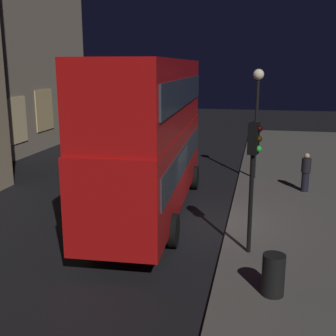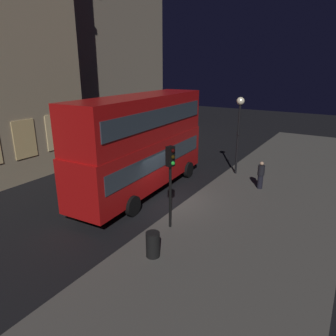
{
  "view_description": "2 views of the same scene",
  "coord_description": "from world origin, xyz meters",
  "px_view_note": "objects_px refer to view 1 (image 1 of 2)",
  "views": [
    {
      "loc": [
        -13.97,
        -1.82,
        5.29
      ],
      "look_at": [
        -0.2,
        1.2,
        1.93
      ],
      "focal_mm": 46.19,
      "sensor_mm": 36.0,
      "label": 1
    },
    {
      "loc": [
        -12.79,
        -7.99,
        6.89
      ],
      "look_at": [
        0.17,
        0.06,
        1.88
      ],
      "focal_mm": 32.89,
      "sensor_mm": 36.0,
      "label": 2
    }
  ],
  "objects_px": {
    "traffic_light_near_kerb": "(253,161)",
    "traffic_light_far_side": "(144,107)",
    "litter_bin": "(273,275)",
    "pedestrian": "(306,172)",
    "street_lamp": "(257,99)",
    "double_decker_bus": "(150,131)"
  },
  "relations": [
    {
      "from": "traffic_light_near_kerb",
      "to": "litter_bin",
      "type": "distance_m",
      "value": 3.19
    },
    {
      "from": "double_decker_bus",
      "to": "traffic_light_far_side",
      "type": "height_order",
      "value": "double_decker_bus"
    },
    {
      "from": "double_decker_bus",
      "to": "traffic_light_far_side",
      "type": "relative_size",
      "value": 2.56
    },
    {
      "from": "litter_bin",
      "to": "traffic_light_near_kerb",
      "type": "bearing_deg",
      "value": 15.1
    },
    {
      "from": "street_lamp",
      "to": "pedestrian",
      "type": "bearing_deg",
      "value": -130.51
    },
    {
      "from": "traffic_light_near_kerb",
      "to": "street_lamp",
      "type": "bearing_deg",
      "value": 12.22
    },
    {
      "from": "pedestrian",
      "to": "litter_bin",
      "type": "xyz_separation_m",
      "value": [
        -8.93,
        1.46,
        -0.34
      ]
    },
    {
      "from": "traffic_light_far_side",
      "to": "pedestrian",
      "type": "xyz_separation_m",
      "value": [
        -6.04,
        -8.66,
        -2.0
      ]
    },
    {
      "from": "double_decker_bus",
      "to": "litter_bin",
      "type": "height_order",
      "value": "double_decker_bus"
    },
    {
      "from": "pedestrian",
      "to": "double_decker_bus",
      "type": "bearing_deg",
      "value": 122.52
    },
    {
      "from": "traffic_light_near_kerb",
      "to": "traffic_light_far_side",
      "type": "distance_m",
      "value": 14.32
    },
    {
      "from": "traffic_light_near_kerb",
      "to": "pedestrian",
      "type": "xyz_separation_m",
      "value": [
        6.68,
        -2.07,
        -1.83
      ]
    },
    {
      "from": "double_decker_bus",
      "to": "litter_bin",
      "type": "relative_size",
      "value": 10.7
    },
    {
      "from": "double_decker_bus",
      "to": "pedestrian",
      "type": "bearing_deg",
      "value": -59.75
    },
    {
      "from": "street_lamp",
      "to": "litter_bin",
      "type": "relative_size",
      "value": 5.11
    },
    {
      "from": "double_decker_bus",
      "to": "pedestrian",
      "type": "distance_m",
      "value": 7.14
    },
    {
      "from": "traffic_light_near_kerb",
      "to": "traffic_light_far_side",
      "type": "relative_size",
      "value": 0.9
    },
    {
      "from": "double_decker_bus",
      "to": "street_lamp",
      "type": "height_order",
      "value": "double_decker_bus"
    },
    {
      "from": "traffic_light_near_kerb",
      "to": "traffic_light_far_side",
      "type": "bearing_deg",
      "value": 39.1
    },
    {
      "from": "traffic_light_near_kerb",
      "to": "traffic_light_far_side",
      "type": "xyz_separation_m",
      "value": [
        12.71,
        6.59,
        0.17
      ]
    },
    {
      "from": "street_lamp",
      "to": "pedestrian",
      "type": "xyz_separation_m",
      "value": [
        -1.83,
        -2.14,
        -2.84
      ]
    },
    {
      "from": "traffic_light_near_kerb",
      "to": "litter_bin",
      "type": "xyz_separation_m",
      "value": [
        -2.26,
        -0.61,
        -2.17
      ]
    }
  ]
}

